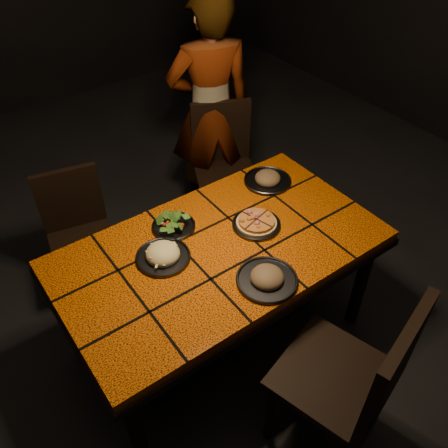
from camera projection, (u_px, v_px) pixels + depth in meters
room_shell at (219, 108)px, 1.83m from camera, size 6.04×7.04×3.08m
dining_table at (220, 258)px, 2.39m from camera, size 1.62×0.92×0.75m
chair_near at (357, 378)px, 1.98m from camera, size 0.57×0.57×1.03m
chair_far_left at (78, 227)px, 2.85m from camera, size 0.44×0.44×0.83m
chair_far_right at (224, 159)px, 3.31m from camera, size 0.55×0.55×0.91m
diner at (210, 111)px, 3.24m from camera, size 0.68×0.56×1.62m
plate_pizza at (256, 223)px, 2.44m from camera, size 0.26×0.26×0.04m
plate_pasta at (163, 255)px, 2.26m from camera, size 0.26×0.26×0.09m
plate_salad at (173, 224)px, 2.42m from camera, size 0.23×0.23×0.07m
plate_mushroom_a at (267, 277)px, 2.15m from camera, size 0.29×0.29×0.09m
plate_mushroom_b at (268, 179)px, 2.71m from camera, size 0.27×0.27×0.09m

